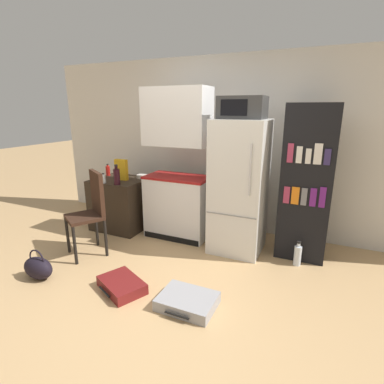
{
  "coord_description": "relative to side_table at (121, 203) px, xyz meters",
  "views": [
    {
      "loc": [
        1.33,
        -2.2,
        1.77
      ],
      "look_at": [
        -0.06,
        0.85,
        0.83
      ],
      "focal_mm": 28.0,
      "sensor_mm": 36.0,
      "label": 1
    }
  ],
  "objects": [
    {
      "name": "water_bottle_front",
      "position": [
        2.57,
        -0.11,
        -0.25
      ],
      "size": [
        0.08,
        0.08,
        0.3
      ],
      "color": "silver",
      "rests_on": "ground_plane"
    },
    {
      "name": "suitcase_large_flat",
      "position": [
        1.74,
        -1.33,
        -0.32
      ],
      "size": [
        0.52,
        0.42,
        0.11
      ],
      "rotation": [
        0.0,
        0.0,
        0.0
      ],
      "color": "#99999E",
      "rests_on": "ground_plane"
    },
    {
      "name": "handbag",
      "position": [
        0.08,
        -1.56,
        -0.25
      ],
      "size": [
        0.36,
        0.2,
        0.33
      ],
      "color": "black",
      "rests_on": "ground_plane"
    },
    {
      "name": "bowl",
      "position": [
        0.26,
        0.21,
        0.4
      ],
      "size": [
        0.17,
        0.17,
        0.05
      ],
      "color": "silver",
      "rests_on": "side_table"
    },
    {
      "name": "microwave",
      "position": [
        1.81,
        0.02,
        1.4
      ],
      "size": [
        0.52,
        0.39,
        0.26
      ],
      "color": "#333333",
      "rests_on": "refrigerator"
    },
    {
      "name": "suitcase_small_flat",
      "position": [
        1.02,
        -1.36,
        -0.33
      ],
      "size": [
        0.58,
        0.5,
        0.1
      ],
      "rotation": [
        0.0,
        0.0,
        -0.45
      ],
      "color": "maroon",
      "rests_on": "ground_plane"
    },
    {
      "name": "kitchen_hutch",
      "position": [
        0.92,
        0.09,
        0.57
      ],
      "size": [
        0.89,
        0.5,
        2.03
      ],
      "color": "white",
      "rests_on": "ground_plane"
    },
    {
      "name": "cereal_box",
      "position": [
        0.06,
        -0.02,
        0.53
      ],
      "size": [
        0.19,
        0.07,
        0.3
      ],
      "color": "gold",
      "rests_on": "side_table"
    },
    {
      "name": "chair",
      "position": [
        0.2,
        -0.83,
        0.23
      ],
      "size": [
        0.55,
        0.55,
        1.04
      ],
      "rotation": [
        0.0,
        0.0,
        -0.55
      ],
      "color": "black",
      "rests_on": "ground_plane"
    },
    {
      "name": "ground_plane",
      "position": [
        1.43,
        -1.27,
        -0.38
      ],
      "size": [
        24.0,
        24.0,
        0.0
      ],
      "primitive_type": "plane",
      "color": "tan"
    },
    {
      "name": "refrigerator",
      "position": [
        1.81,
        0.02,
        0.45
      ],
      "size": [
        0.63,
        0.65,
        1.65
      ],
      "color": "silver",
      "rests_on": "ground_plane"
    },
    {
      "name": "bottle_clear_short",
      "position": [
        -0.05,
        -0.29,
        0.44
      ],
      "size": [
        0.06,
        0.06,
        0.14
      ],
      "color": "silver",
      "rests_on": "side_table"
    },
    {
      "name": "bottle_wine_dark",
      "position": [
        0.17,
        -0.27,
        0.49
      ],
      "size": [
        0.09,
        0.09,
        0.28
      ],
      "color": "black",
      "rests_on": "side_table"
    },
    {
      "name": "bottle_ketchup_red",
      "position": [
        -0.32,
        0.13,
        0.45
      ],
      "size": [
        0.07,
        0.07,
        0.18
      ],
      "color": "#AD1914",
      "rests_on": "side_table"
    },
    {
      "name": "wall_back",
      "position": [
        1.63,
        0.73,
        0.86
      ],
      "size": [
        6.4,
        0.1,
        2.48
      ],
      "color": "silver",
      "rests_on": "ground_plane"
    },
    {
      "name": "bookshelf",
      "position": [
        2.57,
        0.15,
        0.54
      ],
      "size": [
        0.56,
        0.37,
        1.83
      ],
      "color": "black",
      "rests_on": "ground_plane"
    },
    {
      "name": "side_table",
      "position": [
        0.0,
        0.0,
        0.0
      ],
      "size": [
        0.75,
        0.66,
        0.76
      ],
      "color": "#2D2319",
      "rests_on": "ground_plane"
    }
  ]
}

